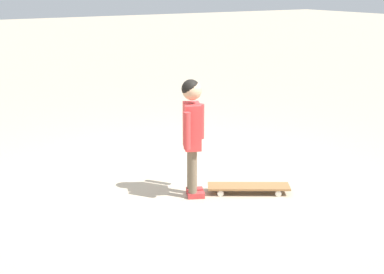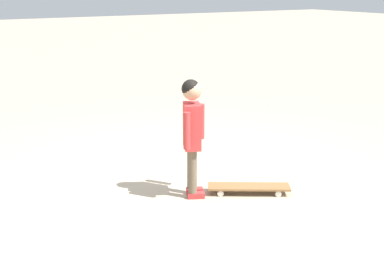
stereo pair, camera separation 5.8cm
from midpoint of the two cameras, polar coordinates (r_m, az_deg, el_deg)
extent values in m
plane|color=tan|center=(5.47, -0.80, -4.28)|extent=(50.00, 50.00, 0.00)
cylinder|color=brown|center=(5.02, 0.26, -3.24)|extent=(0.08, 0.08, 0.42)
cube|color=#B73333|center=(5.10, 0.60, -5.51)|extent=(0.17, 0.14, 0.05)
cylinder|color=brown|center=(4.92, 0.40, -3.65)|extent=(0.08, 0.08, 0.42)
cube|color=#B73333|center=(5.00, 0.74, -5.97)|extent=(0.17, 0.14, 0.05)
cube|color=#D13838|center=(4.85, 0.34, 1.14)|extent=(0.23, 0.28, 0.40)
cylinder|color=#D13838|center=(5.01, 1.28, 1.61)|extent=(0.06, 0.06, 0.32)
cylinder|color=#D13838|center=(4.70, -0.18, 0.65)|extent=(0.06, 0.06, 0.32)
sphere|color=tan|center=(4.78, 0.35, 4.79)|extent=(0.17, 0.17, 0.17)
sphere|color=black|center=(4.78, 0.23, 4.97)|extent=(0.16, 0.16, 0.16)
cube|color=olive|center=(5.11, 6.16, -5.08)|extent=(0.73, 0.56, 0.02)
cube|color=#B7B7BC|center=(5.15, 9.05, -5.21)|extent=(0.08, 0.11, 0.02)
cube|color=#B7B7BC|center=(5.10, 3.23, -5.22)|extent=(0.08, 0.11, 0.02)
cylinder|color=beige|center=(5.22, 8.93, -5.15)|extent=(0.06, 0.06, 0.06)
cylinder|color=beige|center=(5.09, 9.16, -5.75)|extent=(0.06, 0.06, 0.06)
cylinder|color=beige|center=(5.18, 3.20, -5.17)|extent=(0.06, 0.06, 0.06)
cylinder|color=beige|center=(5.04, 3.26, -5.77)|extent=(0.06, 0.06, 0.06)
camera|label=1|loc=(0.03, -89.66, 0.09)|focal=52.10mm
camera|label=2|loc=(0.03, 90.34, -0.09)|focal=52.10mm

